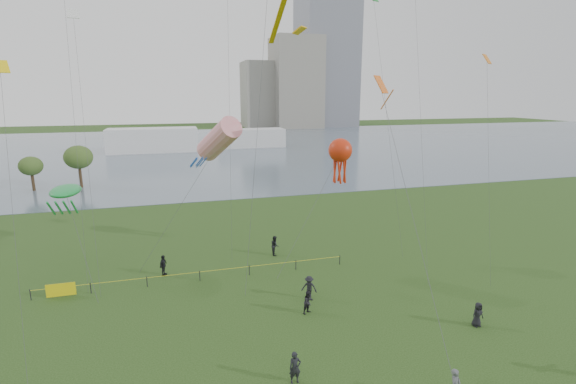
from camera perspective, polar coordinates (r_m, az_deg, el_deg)
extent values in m
cube|color=slate|center=(117.86, -11.93, 5.95)|extent=(400.00, 120.00, 0.08)
cube|color=gray|center=(186.60, 1.07, 14.68)|extent=(20.00, 20.00, 38.00)
cube|color=gray|center=(188.89, -3.65, 13.13)|extent=(16.00, 18.00, 28.00)
cube|color=silver|center=(112.40, -17.97, 6.77)|extent=(22.00, 8.00, 6.00)
cube|color=silver|center=(117.33, -5.04, 7.37)|extent=(18.00, 7.00, 5.00)
cylinder|color=#332517|center=(74.70, -31.48, 1.03)|extent=(0.44, 0.44, 2.39)
ellipsoid|color=#405B24|center=(74.27, -31.73, 3.05)|extent=(3.39, 3.39, 2.86)
cylinder|color=#332517|center=(73.53, -26.48, 1.68)|extent=(0.44, 0.44, 3.01)
ellipsoid|color=#405B24|center=(73.00, -26.75, 4.28)|extent=(4.28, 4.28, 3.61)
cylinder|color=black|center=(36.10, -31.76, -11.87)|extent=(0.07, 0.07, 0.85)
cylinder|color=black|center=(35.14, -25.37, -11.78)|extent=(0.07, 0.07, 0.85)
cylinder|color=black|center=(34.63, -18.72, -11.54)|extent=(0.07, 0.07, 0.85)
cylinder|color=black|center=(34.57, -11.97, -11.14)|extent=(0.07, 0.07, 0.85)
cylinder|color=black|center=(34.97, -5.32, -10.59)|extent=(0.07, 0.07, 0.85)
cylinder|color=black|center=(35.82, 1.08, -9.94)|extent=(0.07, 0.07, 0.85)
cylinder|color=black|center=(37.08, 7.09, -9.21)|extent=(0.07, 0.07, 0.85)
cylinder|color=yellow|center=(34.44, -12.00, -10.65)|extent=(24.00, 0.03, 0.03)
cube|color=yellow|center=(35.52, -28.63, -11.66)|extent=(2.00, 0.04, 1.00)
imported|color=black|center=(29.19, 2.82, -14.81)|extent=(0.98, 0.90, 1.63)
imported|color=black|center=(30.99, 2.90, -12.91)|extent=(1.31, 1.12, 1.75)
imported|color=black|center=(36.11, -16.68, -9.58)|extent=(0.84, 1.09, 1.73)
imported|color=black|center=(30.30, 24.51, -14.99)|extent=(0.83, 0.58, 1.61)
imported|color=black|center=(23.21, 0.97, -22.88)|extent=(0.63, 0.42, 1.72)
imported|color=black|center=(38.79, -1.81, -7.31)|extent=(0.77, 0.94, 1.81)
cylinder|color=#3F3F42|center=(31.15, -4.32, 7.32)|extent=(3.13, 4.80, 22.67)
cube|color=#F6AA0C|center=(30.11, -0.72, 24.23)|extent=(0.36, 6.98, 4.09)
cube|color=#F6AA0C|center=(26.16, 1.59, 21.22)|extent=(0.95, 0.95, 0.42)
cylinder|color=#3F3F42|center=(35.39, -14.77, -2.00)|extent=(6.98, 0.70, 10.99)
cylinder|color=red|center=(34.26, -9.44, 7.12)|extent=(3.75, 5.18, 3.88)
cylinder|color=blue|center=(33.16, -11.51, 4.04)|extent=(0.60, 1.13, 0.88)
cylinder|color=blue|center=(33.51, -12.03, 4.11)|extent=(0.60, 1.13, 0.88)
cylinder|color=blue|center=(33.35, -12.79, 4.03)|extent=(0.60, 1.13, 0.88)
cylinder|color=blue|center=(32.88, -12.74, 3.91)|extent=(0.60, 1.13, 0.88)
cylinder|color=blue|center=(32.76, -11.94, 3.91)|extent=(0.60, 1.13, 0.88)
cylinder|color=#3F3F42|center=(35.67, -26.45, -6.32)|extent=(2.83, 6.91, 6.89)
ellipsoid|color=#1A8F3B|center=(38.33, -28.13, 0.15)|extent=(2.29, 4.12, 0.80)
cylinder|color=#1A8F3B|center=(37.22, -29.66, -1.97)|extent=(0.16, 1.79, 1.54)
cylinder|color=#1A8F3B|center=(37.09, -28.84, -1.93)|extent=(0.16, 1.79, 1.54)
cylinder|color=#1A8F3B|center=(36.96, -28.01, -1.88)|extent=(0.16, 1.79, 1.54)
cylinder|color=#1A8F3B|center=(36.84, -27.18, -1.83)|extent=(0.16, 1.79, 1.54)
cylinder|color=#3F3F42|center=(35.12, 3.00, -2.74)|extent=(6.74, 3.65, 9.74)
sphere|color=red|center=(36.95, 7.16, 5.69)|extent=(2.09, 2.09, 2.09)
cylinder|color=red|center=(37.39, 7.80, 3.28)|extent=(0.18, 0.54, 2.60)
cylinder|color=red|center=(37.68, 7.19, 3.37)|extent=(0.49, 0.36, 2.61)
cylinder|color=red|center=(37.49, 6.48, 3.34)|extent=(0.49, 0.36, 2.61)
cylinder|color=red|center=(37.01, 6.38, 3.21)|extent=(0.18, 0.54, 2.60)
cylinder|color=red|center=(36.71, 6.99, 3.11)|extent=(0.49, 0.36, 2.61)
cylinder|color=red|center=(36.90, 7.71, 3.14)|extent=(0.49, 0.36, 2.61)
cylinder|color=#3F3F42|center=(24.30, 16.97, -3.98)|extent=(2.42, 14.03, 15.18)
cube|color=orange|center=(29.93, 12.63, 14.16)|extent=(1.47, 1.47, 1.20)
cylinder|color=orange|center=(29.13, 13.37, 12.18)|extent=(0.08, 1.58, 1.35)
cube|color=orange|center=(37.32, 25.58, 16.08)|extent=(0.97, 0.68, 0.76)
cube|color=yellow|center=(30.71, -34.72, 13.94)|extent=(1.05, 0.91, 0.76)
cube|color=white|center=(39.66, -27.33, 20.85)|extent=(1.01, 0.76, 0.76)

